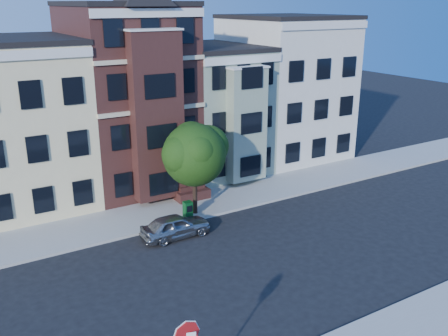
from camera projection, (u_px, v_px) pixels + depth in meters
ground at (243, 268)px, 24.10m from camera, size 120.00×120.00×0.00m
far_sidewalk at (171, 211)px, 30.57m from camera, size 60.00×4.00×0.15m
house_yellow at (21, 125)px, 30.83m from camera, size 7.00×9.00×10.00m
house_brown at (127, 98)px, 33.96m from camera, size 7.00×9.00×12.00m
house_green at (210, 110)px, 37.64m from camera, size 6.00×9.00×9.00m
house_cream at (284, 89)px, 40.77m from camera, size 8.00×9.00×11.00m
street_tree at (194, 159)px, 29.02m from camera, size 7.74×7.74×6.82m
parked_car at (176, 226)px, 27.12m from camera, size 3.86×1.55×1.31m
newspaper_box at (188, 210)px, 29.14m from camera, size 0.48×0.43×1.06m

